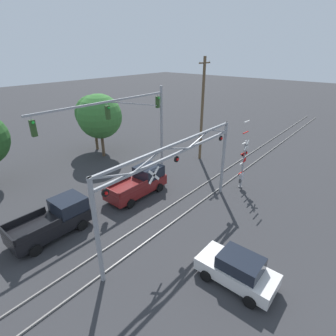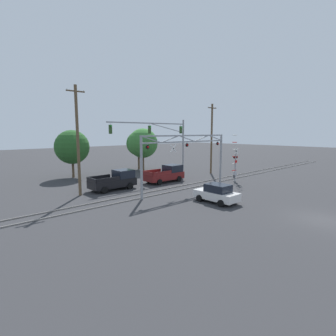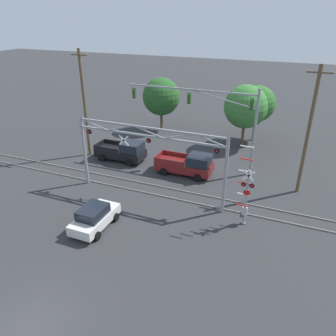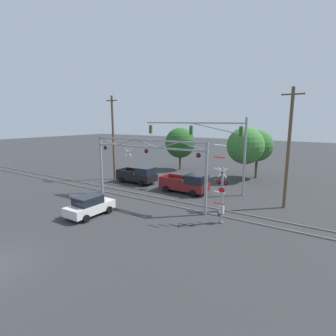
{
  "view_description": "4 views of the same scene",
  "coord_description": "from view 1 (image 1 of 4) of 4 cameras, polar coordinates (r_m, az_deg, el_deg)",
  "views": [
    {
      "loc": [
        -11.54,
        4.45,
        10.92
      ],
      "look_at": [
        0.44,
        14.5,
        3.81
      ],
      "focal_mm": 28.0,
      "sensor_mm": 36.0,
      "label": 1
    },
    {
      "loc": [
        -20.32,
        -5.75,
        6.25
      ],
      "look_at": [
        -2.22,
        14.02,
        2.55
      ],
      "focal_mm": 28.0,
      "sensor_mm": 36.0,
      "label": 2
    },
    {
      "loc": [
        10.23,
        -7.46,
        13.69
      ],
      "look_at": [
        1.64,
        13.32,
        2.91
      ],
      "focal_mm": 35.0,
      "sensor_mm": 36.0,
      "label": 3
    },
    {
      "loc": [
        14.77,
        -5.31,
        7.65
      ],
      "look_at": [
        0.45,
        16.38,
        2.89
      ],
      "focal_mm": 28.0,
      "sensor_mm": 36.0,
      "label": 4
    }
  ],
  "objects": [
    {
      "name": "background_tree_far_right_verge",
      "position": [
        28.99,
        -14.64,
        10.81
      ],
      "size": [
        4.66,
        4.66,
        6.81
      ],
      "color": "brown",
      "rests_on": "ground_plane"
    },
    {
      "name": "utility_pole_right",
      "position": [
        27.43,
        7.45,
        12.47
      ],
      "size": [
        1.8,
        0.28,
        10.35
      ],
      "color": "brown",
      "rests_on": "ground_plane"
    },
    {
      "name": "rail_track_near",
      "position": [
        18.37,
        0.95,
        -11.85
      ],
      "size": [
        80.0,
        0.08,
        0.1
      ],
      "primitive_type": "cube",
      "color": "gray",
      "rests_on": "ground_plane"
    },
    {
      "name": "traffic_signal_span",
      "position": [
        22.86,
        -6.85,
        10.73
      ],
      "size": [
        12.41,
        0.39,
        7.94
      ],
      "color": "gray",
      "rests_on": "ground_plane"
    },
    {
      "name": "background_tree_beyond_span",
      "position": [
        31.42,
        -15.95,
        11.38
      ],
      "size": [
        4.05,
        4.05,
        6.35
      ],
      "color": "brown",
      "rests_on": "ground_plane"
    },
    {
      "name": "pickup_truck_lead",
      "position": [
        21.54,
        -6.26,
        -3.19
      ],
      "size": [
        5.24,
        2.33,
        2.07
      ],
      "color": "maroon",
      "rests_on": "ground_plane"
    },
    {
      "name": "rail_track_far",
      "position": [
        19.13,
        -2.43,
        -10.2
      ],
      "size": [
        80.0,
        0.08,
        0.1
      ],
      "primitive_type": "cube",
      "color": "gray",
      "rests_on": "ground_plane"
    },
    {
      "name": "pickup_truck_following",
      "position": [
        18.55,
        -23.41,
        -10.26
      ],
      "size": [
        5.01,
        2.33,
        2.07
      ],
      "color": "black",
      "rests_on": "ground_plane"
    },
    {
      "name": "crossing_signal_mast",
      "position": [
        22.66,
        15.97,
        0.7
      ],
      "size": [
        1.2,
        0.35,
        5.92
      ],
      "color": "gray",
      "rests_on": "ground_plane"
    },
    {
      "name": "sedan_waiting",
      "position": [
        14.55,
        14.87,
        -20.55
      ],
      "size": [
        2.09,
        3.96,
        1.66
      ],
      "color": "silver",
      "rests_on": "ground_plane"
    },
    {
      "name": "crossing_gantry",
      "position": [
        16.11,
        1.81,
        -0.38
      ],
      "size": [
        12.33,
        0.28,
        5.94
      ],
      "color": "gray",
      "rests_on": "ground_plane"
    }
  ]
}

